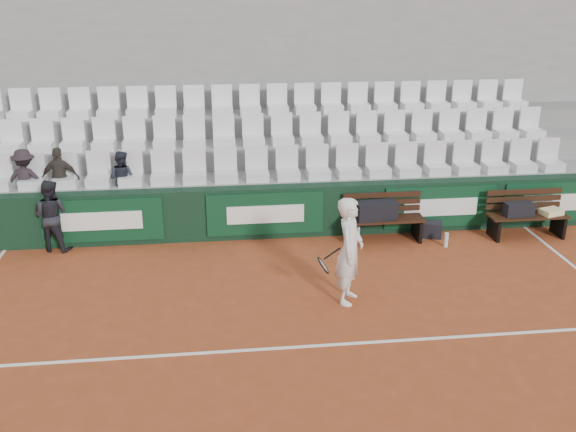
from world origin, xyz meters
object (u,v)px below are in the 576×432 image
Objects in this scene: bench_left at (384,229)px; spectator_a at (22,157)px; sports_bag_right at (519,209)px; spectator_b at (58,155)px; ball_kid at (51,216)px; tennis_player at (349,251)px; bench_right at (526,226)px; sports_bag_ground at (428,229)px; water_bottle_far at (446,240)px; spectator_c at (120,156)px; water_bottle_near at (358,233)px; sports_bag_left at (376,210)px.

spectator_a is (-6.65, 0.98, 1.37)m from bench_left.
sports_bag_right is 8.71m from spectator_b.
ball_kid is at bearing 86.06° from spectator_b.
tennis_player is 1.42× the size of spectator_a.
bench_right is 1.12× the size of ball_kid.
bench_left is 1.27× the size of spectator_a.
sports_bag_right is at bearing -8.28° from sports_bag_ground.
tennis_player reaches higher than sports_bag_ground.
water_bottle_far is (-1.69, -0.31, -0.09)m from bench_right.
spectator_c is (-7.45, 1.12, 0.97)m from sports_bag_right.
ball_kid is 1.12× the size of spectator_b.
ball_kid is at bearing 178.16° from water_bottle_near.
spectator_b reaches higher than ball_kid.
sports_bag_left is 6.01m from spectator_b.
tennis_player is at bearing -116.86° from bench_left.
sports_bag_right is at bearing 11.08° from water_bottle_far.
ball_kid reaches higher than bench_right.
water_bottle_near is 4.72m from spectator_c.
bench_right is 1.95× the size of sports_bag_left.
tennis_player is at bearing -130.92° from sports_bag_ground.
spectator_b is (-6.93, 0.88, 1.45)m from sports_bag_ground.
bench_left is at bearing 157.99° from water_bottle_far.
bench_right is 0.89× the size of tennis_player.
bench_right is 1.27× the size of spectator_a.
spectator_a is at bearing 171.65° from bench_left.
bench_left is at bearing 176.80° from sports_bag_right.
bench_left is 6.12m from ball_kid.
water_bottle_far is 7.23m from ball_kid.
water_bottle_near is 0.98× the size of water_bottle_far.
spectator_c is (1.76, 0.00, -0.04)m from spectator_a.
sports_bag_ground is (1.08, 0.10, -0.47)m from sports_bag_left.
bench_left is 2.78× the size of sports_bag_right.
spectator_a reaches higher than tennis_player.
ball_kid is at bearing 177.34° from sports_bag_left.
sports_bag_left is at bearing 171.50° from spectator_a.
ball_kid is (-4.94, 2.56, -0.17)m from tennis_player.
bench_left reaches higher than sports_bag_ground.
sports_bag_left reaches higher than water_bottle_far.
bench_left is 1.00× the size of bench_right.
ball_kid is at bearing 55.06° from spectator_c.
sports_bag_left is 0.70× the size of spectator_c.
spectator_b is (-4.86, 3.26, 0.76)m from tennis_player.
sports_bag_left is at bearing -167.05° from spectator_c.
sports_bag_right is (-0.20, -0.01, 0.35)m from bench_right.
sports_bag_right is at bearing -168.72° from ball_kid.
spectator_a is (-7.56, 0.88, 1.44)m from sports_bag_ground.
sports_bag_ground is 0.41× the size of spectator_b.
spectator_c is (-7.66, 1.11, 1.32)m from bench_right.
ball_kid is (-7.17, 0.70, 0.53)m from water_bottle_far.
spectator_a is 0.99× the size of spectator_b.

